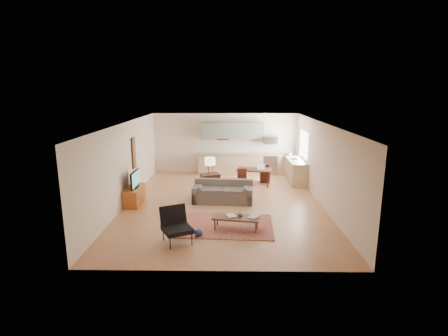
{
  "coord_description": "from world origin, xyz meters",
  "views": [
    {
      "loc": [
        0.19,
        -11.24,
        3.79
      ],
      "look_at": [
        0.0,
        0.3,
        1.15
      ],
      "focal_mm": 28.0,
      "sensor_mm": 36.0,
      "label": 1
    }
  ],
  "objects_px": {
    "tv_credenza": "(134,196)",
    "coffee_table": "(236,223)",
    "console_table": "(210,184)",
    "sofa": "(223,192)",
    "armchair": "(177,226)",
    "dining_table": "(254,177)"
  },
  "relations": [
    {
      "from": "coffee_table",
      "to": "tv_credenza",
      "type": "distance_m",
      "value": 4.01
    },
    {
      "from": "tv_credenza",
      "to": "coffee_table",
      "type": "bearing_deg",
      "value": -32.83
    },
    {
      "from": "coffee_table",
      "to": "tv_credenza",
      "type": "xyz_separation_m",
      "value": [
        -3.37,
        2.17,
        0.09
      ]
    },
    {
      "from": "coffee_table",
      "to": "console_table",
      "type": "distance_m",
      "value": 3.38
    },
    {
      "from": "tv_credenza",
      "to": "console_table",
      "type": "height_order",
      "value": "console_table"
    },
    {
      "from": "coffee_table",
      "to": "console_table",
      "type": "xyz_separation_m",
      "value": [
        -0.89,
        3.26,
        0.2
      ]
    },
    {
      "from": "sofa",
      "to": "console_table",
      "type": "height_order",
      "value": "console_table"
    },
    {
      "from": "tv_credenza",
      "to": "console_table",
      "type": "bearing_deg",
      "value": 23.61
    },
    {
      "from": "tv_credenza",
      "to": "console_table",
      "type": "relative_size",
      "value": 1.58
    },
    {
      "from": "armchair",
      "to": "console_table",
      "type": "bearing_deg",
      "value": 54.49
    },
    {
      "from": "tv_credenza",
      "to": "console_table",
      "type": "xyz_separation_m",
      "value": [
        2.48,
        1.08,
        0.1
      ]
    },
    {
      "from": "coffee_table",
      "to": "armchair",
      "type": "height_order",
      "value": "armchair"
    },
    {
      "from": "armchair",
      "to": "dining_table",
      "type": "height_order",
      "value": "armchair"
    },
    {
      "from": "console_table",
      "to": "coffee_table",
      "type": "bearing_deg",
      "value": -95.97
    },
    {
      "from": "coffee_table",
      "to": "dining_table",
      "type": "bearing_deg",
      "value": 89.67
    },
    {
      "from": "armchair",
      "to": "dining_table",
      "type": "bearing_deg",
      "value": 39.86
    },
    {
      "from": "sofa",
      "to": "tv_credenza",
      "type": "height_order",
      "value": "sofa"
    },
    {
      "from": "sofa",
      "to": "coffee_table",
      "type": "distance_m",
      "value": 2.44
    },
    {
      "from": "console_table",
      "to": "dining_table",
      "type": "relative_size",
      "value": 0.59
    },
    {
      "from": "coffee_table",
      "to": "console_table",
      "type": "bearing_deg",
      "value": 114.81
    },
    {
      "from": "sofa",
      "to": "dining_table",
      "type": "xyz_separation_m",
      "value": [
        1.2,
        2.15,
        -0.03
      ]
    },
    {
      "from": "coffee_table",
      "to": "dining_table",
      "type": "xyz_separation_m",
      "value": [
        0.8,
        4.54,
        0.14
      ]
    }
  ]
}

